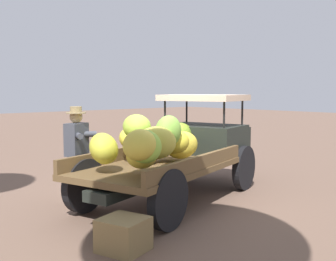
% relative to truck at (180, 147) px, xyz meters
% --- Properties ---
extents(ground_plane, '(60.00, 60.00, 0.00)m').
position_rel_truck_xyz_m(ground_plane, '(0.01, 0.10, -0.94)').
color(ground_plane, brown).
extents(truck, '(4.66, 2.73, 1.88)m').
position_rel_truck_xyz_m(truck, '(0.00, 0.00, 0.00)').
color(truck, black).
rests_on(truck, ground).
extents(farmer, '(0.56, 0.53, 1.69)m').
position_rel_truck_xyz_m(farmer, '(-1.55, 0.94, 0.02)').
color(farmer, '#806C55').
rests_on(farmer, ground).
extents(wooden_crate, '(0.64, 0.66, 0.41)m').
position_rel_truck_xyz_m(wooden_crate, '(-2.21, -1.34, -0.74)').
color(wooden_crate, olive).
rests_on(wooden_crate, ground).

